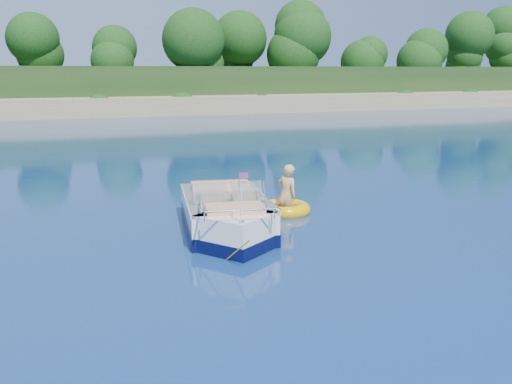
# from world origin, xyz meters

# --- Properties ---
(ground) EXTENTS (160.00, 160.00, 0.00)m
(ground) POSITION_xyz_m (0.00, 0.00, 0.00)
(ground) COLOR #0B294F
(ground) RESTS_ON ground
(shoreline) EXTENTS (170.00, 59.00, 6.00)m
(shoreline) POSITION_xyz_m (0.00, 63.77, 0.98)
(shoreline) COLOR #8D7251
(shoreline) RESTS_ON ground
(treeline) EXTENTS (150.00, 7.12, 8.19)m
(treeline) POSITION_xyz_m (0.04, 41.01, 5.55)
(treeline) COLOR black
(treeline) RESTS_ON ground
(motorboat) EXTENTS (2.44, 5.23, 1.75)m
(motorboat) POSITION_xyz_m (0.46, 0.30, 0.34)
(motorboat) COLOR white
(motorboat) RESTS_ON ground
(tow_tube) EXTENTS (1.48, 1.48, 0.35)m
(tow_tube) POSITION_xyz_m (2.45, 1.57, 0.09)
(tow_tube) COLOR #F4AD04
(tow_tube) RESTS_ON ground
(boy) EXTENTS (0.80, 0.97, 1.75)m
(boy) POSITION_xyz_m (2.48, 1.63, 0.00)
(boy) COLOR #DFA975
(boy) RESTS_ON ground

